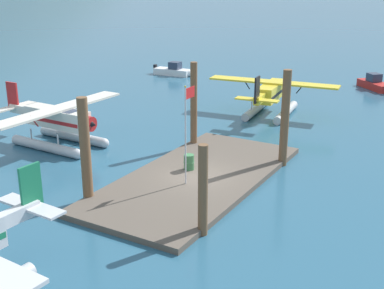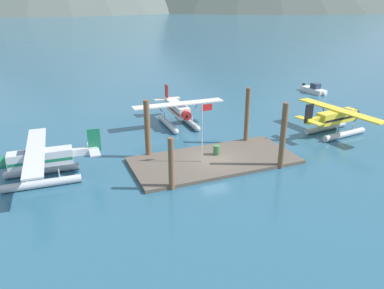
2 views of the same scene
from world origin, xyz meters
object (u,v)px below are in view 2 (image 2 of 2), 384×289
seaplane_cream_bow_centre (178,112)px  seaplane_yellow_stbd_fwd (336,120)px  flagpole (204,125)px  seaplane_silver_port_fwd (41,162)px  fuel_drum (217,150)px  boat_white_open_east (314,90)px

seaplane_cream_bow_centre → seaplane_yellow_stbd_fwd: bearing=-32.0°
seaplane_yellow_stbd_fwd → flagpole: bearing=-173.6°
seaplane_cream_bow_centre → seaplane_yellow_stbd_fwd: size_ratio=0.99×
seaplane_yellow_stbd_fwd → seaplane_cream_bow_centre: bearing=148.0°
seaplane_cream_bow_centre → seaplane_silver_port_fwd: size_ratio=1.00×
seaplane_cream_bow_centre → seaplane_silver_port_fwd: same height
flagpole → fuel_drum: (1.73, 0.91, -2.89)m
flagpole → seaplane_cream_bow_centre: flagpole is taller
fuel_drum → seaplane_cream_bow_centre: size_ratio=0.08×
flagpole → boat_white_open_east: 32.02m
boat_white_open_east → seaplane_yellow_stbd_fwd: bearing=-123.2°
seaplane_yellow_stbd_fwd → seaplane_silver_port_fwd: bearing=179.5°
seaplane_cream_bow_centre → boat_white_open_east: bearing=15.2°
seaplane_silver_port_fwd → seaplane_cream_bow_centre: bearing=30.7°
flagpole → fuel_drum: size_ratio=6.00×
seaplane_silver_port_fwd → boat_white_open_east: bearing=21.4°
seaplane_yellow_stbd_fwd → boat_white_open_east: bearing=56.8°
boat_white_open_east → fuel_drum: bearing=-146.1°
seaplane_silver_port_fwd → boat_white_open_east: (39.57, 15.51, -1.09)m
fuel_drum → boat_white_open_east: 29.92m
boat_white_open_east → flagpole: bearing=-146.5°
fuel_drum → seaplane_silver_port_fwd: (-14.74, 1.19, 0.84)m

